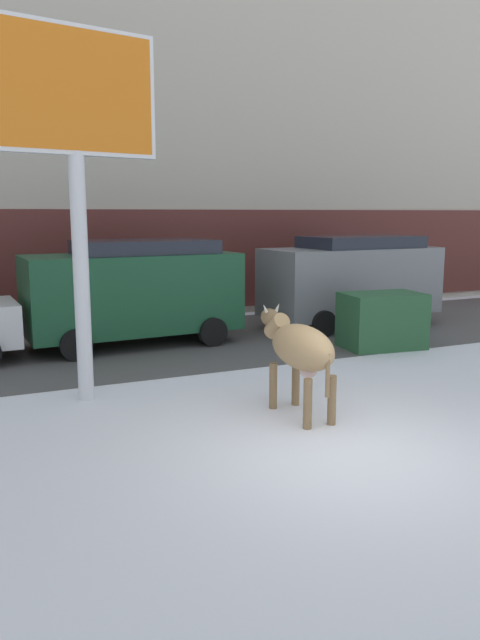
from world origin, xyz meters
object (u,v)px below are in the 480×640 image
(car_darkgreen_van, at_px, (134,289))
(pedestrian_near_billboard, at_px, (150,290))
(pedestrian_by_cars, at_px, (395,277))
(billboard, at_px, (74,115))
(dumpster, at_px, (382,321))
(cow_tan, at_px, (300,348))
(car_grey_van, at_px, (351,278))

(car_darkgreen_van, relative_size, pedestrian_near_billboard, 2.71)
(pedestrian_near_billboard, relative_size, pedestrian_by_cars, 1.00)
(pedestrian_by_cars, bearing_deg, billboard, -150.30)
(billboard, bearing_deg, car_darkgreen_van, 64.55)
(pedestrian_near_billboard, distance_m, pedestrian_by_cars, 8.05)
(car_darkgreen_van, distance_m, pedestrian_near_billboard, 2.76)
(pedestrian_by_cars, bearing_deg, dumpster, -130.64)
(billboard, bearing_deg, cow_tan, -37.32)
(cow_tan, distance_m, car_grey_van, 7.54)
(cow_tan, relative_size, dumpster, 1.12)
(car_grey_van, xyz_separation_m, pedestrian_by_cars, (3.40, 2.50, -0.36))
(car_grey_van, distance_m, pedestrian_near_billboard, 5.29)
(cow_tan, bearing_deg, dumpster, 39.43)
(billboard, distance_m, car_grey_van, 8.94)
(car_darkgreen_van, relative_size, dumpster, 2.76)
(car_grey_van, relative_size, pedestrian_by_cars, 2.71)
(cow_tan, bearing_deg, pedestrian_near_billboard, 88.69)
(car_grey_van, relative_size, pedestrian_near_billboard, 2.71)
(cow_tan, height_order, pedestrian_near_billboard, pedestrian_near_billboard)
(pedestrian_near_billboard, xyz_separation_m, dumpster, (3.72, -5.05, -0.28))
(cow_tan, bearing_deg, pedestrian_by_cars, 45.08)
(billboard, height_order, car_grey_van, billboard)
(car_grey_van, xyz_separation_m, dumpster, (-0.94, -2.56, -0.64))
(car_darkgreen_van, height_order, pedestrian_near_billboard, car_darkgreen_van)
(car_grey_van, distance_m, pedestrian_by_cars, 4.23)
(pedestrian_by_cars, height_order, dumpster, pedestrian_by_cars)
(cow_tan, relative_size, billboard, 0.34)
(cow_tan, xyz_separation_m, billboard, (-2.67, 2.04, 3.32))
(cow_tan, height_order, dumpster, cow_tan)
(car_darkgreen_van, xyz_separation_m, car_grey_van, (5.75, 0.01, 0.00))
(pedestrian_by_cars, xyz_separation_m, dumpster, (-4.34, -5.05, -0.28))
(cow_tan, xyz_separation_m, dumpster, (3.90, 3.21, -0.39))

